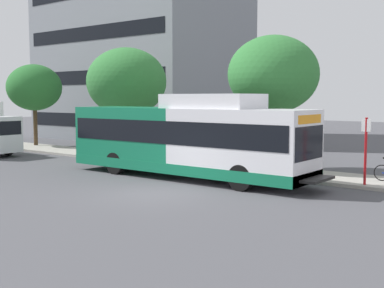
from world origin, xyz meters
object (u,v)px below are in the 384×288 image
street_tree_near_stop (273,74)px  street_tree_far_block (34,88)px  bus_stop_sign_pole (366,146)px  street_tree_mid_block (127,82)px  transit_bus (186,139)px

street_tree_near_stop → street_tree_far_block: 18.93m
bus_stop_sign_pole → street_tree_mid_block: size_ratio=0.41×
bus_stop_sign_pole → street_tree_far_block: size_ratio=0.46×
street_tree_mid_block → street_tree_near_stop: bearing=-90.4°
transit_bus → street_tree_mid_block: (4.21, 7.90, 2.73)m
bus_stop_sign_pole → street_tree_mid_block: 15.27m
street_tree_mid_block → transit_bus: bearing=-118.1°
street_tree_near_stop → street_tree_far_block: size_ratio=1.10×
transit_bus → street_tree_near_stop: (4.14, -1.92, 2.88)m
street_tree_mid_block → street_tree_far_block: size_ratio=1.11×
bus_stop_sign_pole → street_tree_mid_block: bearing=82.6°
transit_bus → street_tree_far_block: bearing=76.3°
street_tree_near_stop → street_tree_far_block: (-0.01, 18.92, -0.38)m
bus_stop_sign_pole → street_tree_mid_block: street_tree_mid_block is taller
street_tree_mid_block → street_tree_far_block: (-0.08, 9.10, -0.23)m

